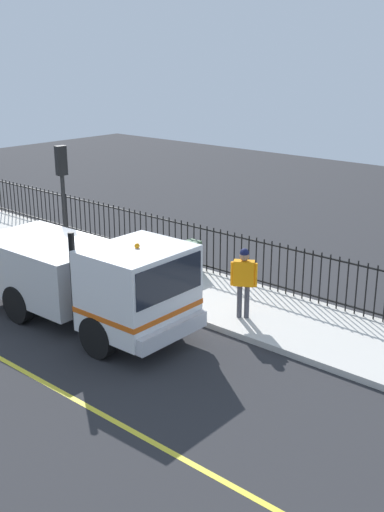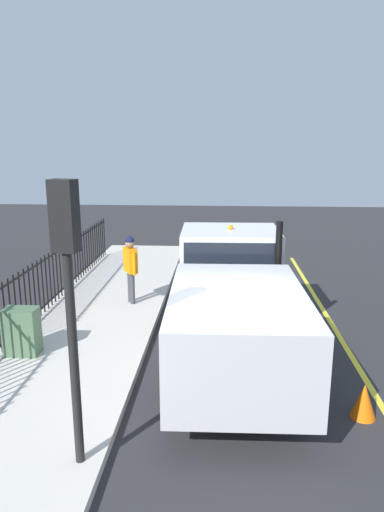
% 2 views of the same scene
% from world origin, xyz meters
% --- Properties ---
extents(ground_plane, '(51.56, 51.56, 0.00)m').
position_xyz_m(ground_plane, '(0.00, 0.00, 0.00)').
color(ground_plane, '#2B2B2D').
rests_on(ground_plane, ground).
extents(sidewalk_slab, '(3.00, 23.44, 0.15)m').
position_xyz_m(sidewalk_slab, '(3.09, 0.00, 0.08)').
color(sidewalk_slab, beige).
rests_on(sidewalk_slab, ground).
extents(work_truck, '(2.37, 6.16, 2.71)m').
position_xyz_m(work_truck, '(-0.19, -2.08, 1.30)').
color(work_truck, white).
rests_on(work_truck, ground).
extents(worker_standing, '(0.45, 0.58, 1.79)m').
position_xyz_m(worker_standing, '(2.40, -4.67, 1.25)').
color(worker_standing, orange).
rests_on(worker_standing, sidewalk_slab).
extents(traffic_light_near, '(0.33, 0.26, 3.70)m').
position_xyz_m(traffic_light_near, '(1.89, 1.59, 2.79)').
color(traffic_light_near, black).
rests_on(traffic_light_near, sidewalk_slab).
extents(utility_cabinet, '(0.66, 0.42, 0.96)m').
position_xyz_m(utility_cabinet, '(3.98, -1.49, 0.63)').
color(utility_cabinet, '#4C6B4C').
rests_on(utility_cabinet, sidewalk_slab).
extents(traffic_cone, '(0.40, 0.40, 0.57)m').
position_xyz_m(traffic_cone, '(-2.24, 0.09, 0.29)').
color(traffic_cone, orange).
rests_on(traffic_cone, ground).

